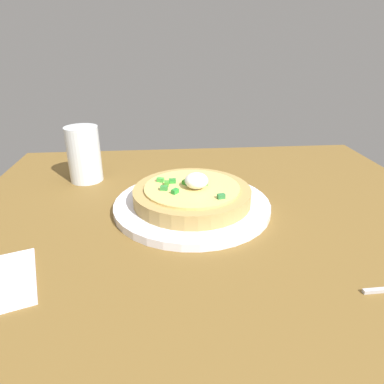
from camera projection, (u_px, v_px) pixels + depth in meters
dining_table at (213, 230)px, 60.39cm from camera, size 92.49×87.65×3.10cm
plate at (192, 205)px, 64.20cm from camera, size 29.01×29.01×1.46cm
pizza at (192, 194)px, 63.22cm from camera, size 21.71×21.71×5.93cm
cup_near at (84, 156)px, 75.29cm from camera, size 7.15×7.15×12.18cm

